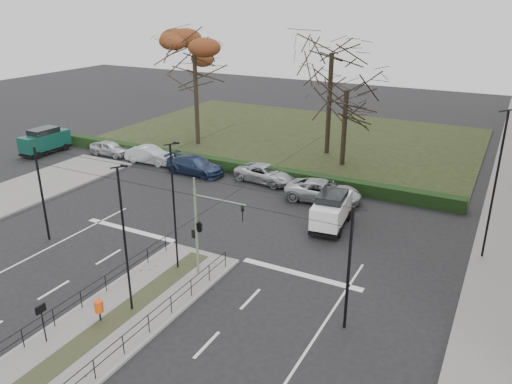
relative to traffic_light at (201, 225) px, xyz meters
The scene contains 22 objects.
ground 4.32m from the traffic_light, 114.66° to the right, with size 140.00×140.00×0.00m, color black.
median_island 6.22m from the traffic_light, 103.71° to the right, with size 4.40×15.00×0.14m, color slate.
park 30.21m from the traffic_light, 104.06° to the left, with size 38.00×26.00×0.10m, color black.
hedge 17.55m from the traffic_light, 114.86° to the left, with size 38.00×1.00×1.00m, color black.
median_railing 5.94m from the traffic_light, 103.47° to the right, with size 4.14×13.24×0.92m.
catenary 1.84m from the traffic_light, 136.90° to the right, with size 20.00×34.00×6.00m.
traffic_light is the anchor object (origin of this frame).
litter_bin 6.43m from the traffic_light, 107.34° to the right, with size 0.41×0.41×1.05m.
info_panel 8.63m from the traffic_light, 109.25° to the right, with size 0.11×0.48×1.86m.
streetlamp_median_near 4.64m from the traffic_light, 104.37° to the right, with size 0.61×0.13×7.35m.
streetlamp_median_far 1.76m from the traffic_light, behind, with size 0.61×0.12×7.25m.
streetlamp_sidewalk 16.21m from the traffic_light, 34.46° to the left, with size 0.73×0.15×8.74m.
parked_car_first 24.91m from the traffic_light, 144.26° to the left, with size 1.65×4.11×1.40m, color #B1B5B9.
parked_car_second 21.02m from the traffic_light, 136.51° to the left, with size 1.62×4.66×1.53m, color #B1B5B9.
parked_car_third 17.12m from the traffic_light, 125.55° to the left, with size 2.16×5.32×1.55m, color #1F2B48.
parked_car_fourth 15.42m from the traffic_light, 103.86° to the left, with size 2.37×5.14×1.43m, color #B1B5B9.
white_van 10.14m from the traffic_light, 66.20° to the left, with size 2.39×4.56×2.36m.
green_van 28.91m from the traffic_light, 155.03° to the left, with size 2.10×4.93×2.46m.
rust_tree 27.03m from the traffic_light, 124.44° to the left, with size 10.00×10.00×12.20m.
bare_tree_center 25.46m from the traffic_light, 94.55° to the left, with size 7.69×7.69×12.45m.
bare_tree_near 22.21m from the traffic_light, 88.67° to the left, with size 6.91×6.91×8.84m.
parked_car_fifth 13.44m from the traffic_light, 81.23° to the left, with size 2.59×5.61×1.56m, color #B1B5B9.
Camera 1 is at (14.88, -16.76, 14.07)m, focal length 35.00 mm.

